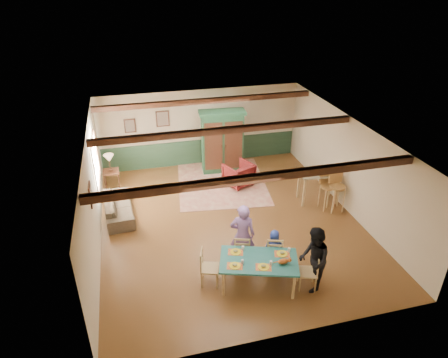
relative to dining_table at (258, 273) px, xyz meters
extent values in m
plane|color=#573418|center=(0.04, 2.55, -0.35)|extent=(8.00, 8.00, 0.00)
cube|color=beige|center=(0.04, 6.55, 1.00)|extent=(7.00, 0.02, 2.70)
cube|color=beige|center=(-3.46, 2.55, 1.00)|extent=(0.02, 8.00, 2.70)
cube|color=beige|center=(3.54, 2.55, 1.00)|extent=(0.02, 8.00, 2.70)
cube|color=silver|center=(0.04, 2.55, 2.35)|extent=(7.00, 8.00, 0.02)
cube|color=#203C28|center=(0.04, 6.53, 0.10)|extent=(6.95, 0.03, 0.90)
cube|color=black|center=(0.04, 0.25, 2.26)|extent=(6.95, 0.16, 0.16)
cube|color=black|center=(0.04, 2.95, 2.26)|extent=(6.95, 0.16, 0.16)
cube|color=black|center=(0.04, 5.55, 2.26)|extent=(6.95, 0.16, 0.16)
imported|color=#8660A4|center=(-0.13, 0.83, 0.46)|extent=(0.68, 0.55, 1.62)
imported|color=black|center=(1.12, -0.36, 0.42)|extent=(0.79, 0.90, 1.55)
imported|color=navy|center=(0.59, 0.60, 0.12)|extent=(0.53, 0.43, 0.94)
cube|color=beige|center=(0.38, 4.87, -0.35)|extent=(3.23, 3.68, 0.01)
cube|color=#173923|center=(0.62, 5.76, 0.73)|extent=(1.58, 0.74, 2.16)
imported|color=#470E11|center=(0.89, 4.61, 0.03)|extent=(1.08, 1.09, 0.76)
imported|color=#43382A|center=(-2.96, 3.70, -0.08)|extent=(0.85, 1.93, 0.55)
camera|label=1|loc=(-2.42, -6.41, 6.01)|focal=32.00mm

